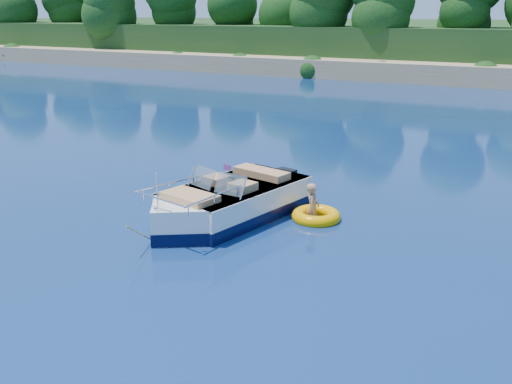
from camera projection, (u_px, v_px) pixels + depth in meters
ground at (244, 263)px, 12.56m from camera, size 160.00×160.00×0.00m
treeline at (496, 8)px, 45.33m from camera, size 150.00×7.12×8.19m
motorboat at (226, 206)px, 15.09m from camera, size 2.96×5.96×2.01m
tow_tube at (316, 216)px, 15.19m from camera, size 1.36×1.36×0.35m
boy at (312, 218)px, 15.31m from camera, size 0.61×0.87×1.56m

